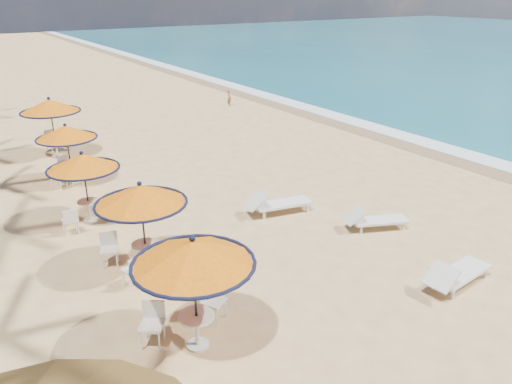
% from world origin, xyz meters
% --- Properties ---
extents(ground, '(160.00, 160.00, 0.00)m').
position_xyz_m(ground, '(0.00, 0.00, 0.00)').
color(ground, tan).
rests_on(ground, ground).
extents(foam_strip, '(1.20, 140.00, 0.04)m').
position_xyz_m(foam_strip, '(9.30, 10.00, 0.00)').
color(foam_strip, white).
rests_on(foam_strip, ground).
extents(wetsand_band, '(1.40, 140.00, 0.02)m').
position_xyz_m(wetsand_band, '(8.40, 10.00, 0.00)').
color(wetsand_band, olive).
rests_on(wetsand_band, ground).
extents(station_0, '(2.27, 2.27, 2.37)m').
position_xyz_m(station_0, '(-5.35, 0.16, 1.80)').
color(station_0, black).
rests_on(station_0, ground).
extents(station_1, '(2.18, 2.18, 2.27)m').
position_xyz_m(station_1, '(-5.10, 3.33, 1.66)').
color(station_1, black).
rests_on(station_1, ground).
extents(station_2, '(2.05, 2.05, 2.14)m').
position_xyz_m(station_2, '(-5.44, 6.78, 1.63)').
color(station_2, black).
rests_on(station_2, ground).
extents(station_3, '(2.05, 2.05, 2.14)m').
position_xyz_m(station_3, '(-5.07, 10.29, 1.56)').
color(station_3, black).
rests_on(station_3, ground).
extents(station_4, '(2.32, 2.32, 2.42)m').
position_xyz_m(station_4, '(-4.74, 13.79, 1.85)').
color(station_4, black).
rests_on(station_4, ground).
extents(lounger_near, '(2.03, 0.80, 0.71)m').
position_xyz_m(lounger_near, '(0.52, -1.31, 0.33)').
color(lounger_near, silver).
rests_on(lounger_near, ground).
extents(lounger_mid, '(1.87, 1.23, 0.64)m').
position_xyz_m(lounger_mid, '(1.12, 1.83, 0.30)').
color(lounger_mid, silver).
rests_on(lounger_mid, ground).
extents(lounger_far, '(2.12, 1.04, 0.73)m').
position_xyz_m(lounger_far, '(-0.57, 4.22, 0.34)').
color(lounger_far, silver).
rests_on(lounger_far, ground).
extents(person, '(0.28, 0.39, 0.98)m').
position_xyz_m(person, '(5.89, 18.00, 0.49)').
color(person, '#866444').
rests_on(person, ground).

